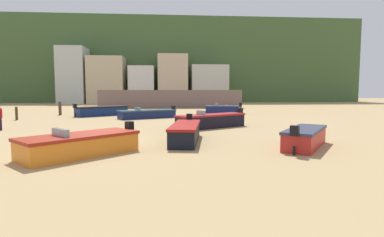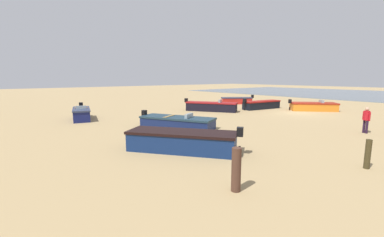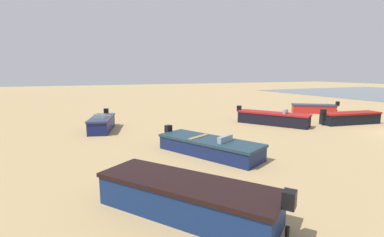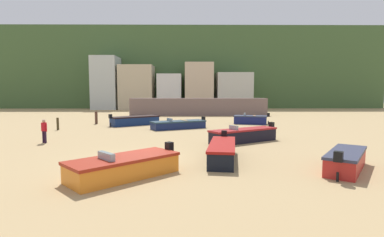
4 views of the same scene
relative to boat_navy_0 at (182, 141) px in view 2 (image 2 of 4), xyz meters
The scene contains 11 objects.
ground_plane 16.83m from the boat_navy_0, 79.02° to the right, with size 160.00×160.00×0.00m, color tan.
boat_navy_0 is the anchor object (origin of this frame).
boat_red_1 22.35m from the boat_navy_0, 55.64° to the right, with size 3.29×3.91×1.17m.
boat_navy_2 5.64m from the boat_navy_0, 33.57° to the right, with size 5.38×3.79×1.07m.
boat_navy_3 12.42m from the boat_navy_0, ahead, with size 3.88×2.20×1.25m.
boat_black_4 18.05m from the boat_navy_0, 65.83° to the right, with size 1.94×4.98×1.21m.
boat_black_5 14.44m from the boat_navy_0, 48.96° to the right, with size 5.11×3.84×1.25m.
boat_orange_6 19.67m from the boat_navy_0, 80.97° to the right, with size 4.48×4.37×1.16m.
mooring_post_near_water 4.65m from the boat_navy_0, 163.50° to the left, with size 0.29×0.29×1.36m, color #4C3126.
mooring_post_mid_beach 7.49m from the boat_navy_0, 147.50° to the right, with size 0.21×0.21×1.13m, color #3E341D.
beach_walker_distant 11.90m from the boat_navy_0, 110.22° to the right, with size 0.52×0.45×1.62m.
Camera 2 is at (-12.49, 23.52, 3.44)m, focal length 23.83 mm.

